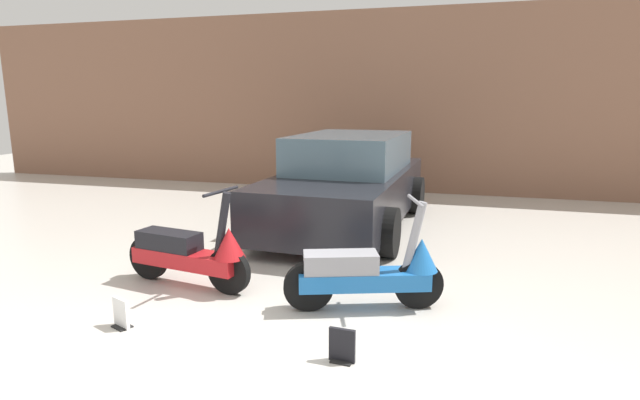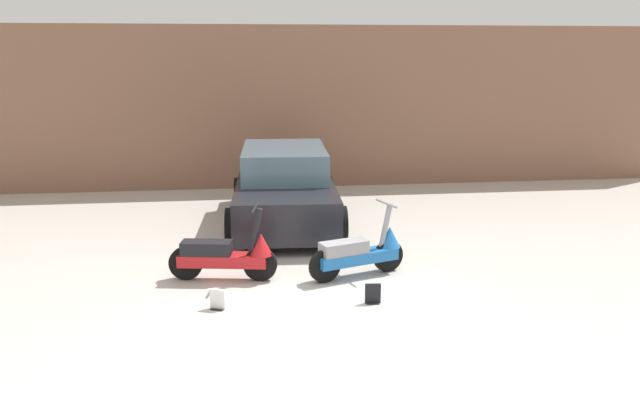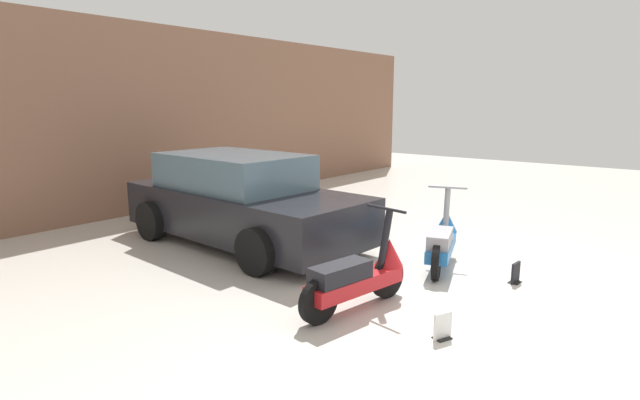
{
  "view_description": "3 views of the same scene",
  "coord_description": "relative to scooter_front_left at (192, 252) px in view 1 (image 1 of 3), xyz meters",
  "views": [
    {
      "loc": [
        1.55,
        -3.2,
        1.92
      ],
      "look_at": [
        -0.11,
        2.77,
        0.67
      ],
      "focal_mm": 28.0,
      "sensor_mm": 36.0,
      "label": 1
    },
    {
      "loc": [
        -0.77,
        -7.13,
        3.1
      ],
      "look_at": [
        0.4,
        2.42,
        0.82
      ],
      "focal_mm": 35.0,
      "sensor_mm": 36.0,
      "label": 2
    },
    {
      "loc": [
        -5.26,
        -1.66,
        2.18
      ],
      "look_at": [
        -0.15,
        2.46,
        0.9
      ],
      "focal_mm": 28.0,
      "sensor_mm": 36.0,
      "label": 3
    }
  ],
  "objects": [
    {
      "name": "scooter_front_left",
      "position": [
        0.0,
        0.0,
        0.0
      ],
      "size": [
        1.51,
        0.59,
        1.06
      ],
      "rotation": [
        0.0,
        0.0,
        -0.16
      ],
      "color": "black",
      "rests_on": "ground_plane"
    },
    {
      "name": "scooter_front_right",
      "position": [
        1.88,
        -0.06,
        -0.01
      ],
      "size": [
        1.43,
        0.73,
        1.04
      ],
      "rotation": [
        0.0,
        0.0,
        0.33
      ],
      "color": "black",
      "rests_on": "ground_plane"
    },
    {
      "name": "car_rear_left",
      "position": [
        0.99,
        2.93,
        0.29
      ],
      "size": [
        2.14,
        4.19,
        1.4
      ],
      "rotation": [
        0.0,
        0.0,
        -1.62
      ],
      "color": "black",
      "rests_on": "ground_plane"
    },
    {
      "name": "wall_back",
      "position": [
        1.04,
        6.15,
        1.48
      ],
      "size": [
        19.6,
        0.12,
        3.72
      ],
      "primitive_type": "cube",
      "color": "#845B47",
      "rests_on": "ground_plane"
    },
    {
      "name": "placard_near_right_scooter",
      "position": [
        1.84,
        -1.06,
        -0.26
      ],
      "size": [
        0.2,
        0.13,
        0.26
      ],
      "rotation": [
        0.0,
        0.0,
        -0.08
      ],
      "color": "black",
      "rests_on": "ground_plane"
    },
    {
      "name": "placard_near_left_scooter",
      "position": [
        -0.11,
        -1.01,
        -0.26
      ],
      "size": [
        0.2,
        0.17,
        0.26
      ],
      "rotation": [
        0.0,
        0.0,
        -0.39
      ],
      "color": "black",
      "rests_on": "ground_plane"
    },
    {
      "name": "ground_plane",
      "position": [
        1.04,
        -1.19,
        -0.38
      ],
      "size": [
        28.0,
        28.0,
        0.0
      ],
      "primitive_type": "plane",
      "color": "beige"
    }
  ]
}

